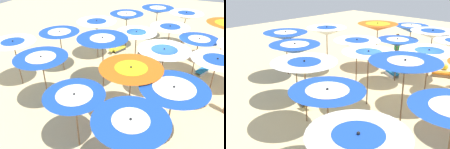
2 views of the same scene
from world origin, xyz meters
The scene contains 20 objects.
ground centered at (0.00, 0.00, -0.02)m, with size 40.01×40.01×0.04m, color beige.
beach_umbrella_3 centered at (-0.59, 3.86, 2.16)m, with size 2.16×2.16×2.40m.
beach_umbrella_4 centered at (-2.65, 5.32, 1.94)m, with size 1.96×1.96×2.20m.
beach_umbrella_7 centered at (0.82, 0.82, 2.03)m, with size 2.25×2.25×2.28m.
beach_umbrella_8 centered at (-1.40, 2.05, 1.92)m, with size 1.90×1.90×2.14m.
beach_umbrella_9 centered at (-3.49, 3.27, 2.21)m, with size 2.19×2.19×2.46m.
beach_umbrella_11 centered at (1.36, -1.80, 2.31)m, with size 2.27×2.27×2.58m.
beach_umbrella_12 centered at (-0.75, -0.93, 2.04)m, with size 2.05×2.05×2.27m.
beach_umbrella_13 centered at (-2.51, 0.43, 1.94)m, with size 2.14×2.14×2.20m.
beach_umbrella_14 centered at (-5.04, 0.94, 2.10)m, with size 2.09×2.09×2.36m.
beach_umbrella_15 centered at (2.76, -5.62, 2.05)m, with size 2.03×2.03×2.31m.
beach_umbrella_16 centered at (0.75, -4.52, 2.02)m, with size 2.04×2.04×2.26m.
beach_umbrella_17 centered at (-1.42, -3.51, 2.04)m, with size 2.25×2.25×2.31m.
beach_umbrella_18 centered at (-3.37, -2.42, 2.11)m, with size 2.09×2.09×2.37m.
beach_umbrella_19 centered at (-5.90, -1.07, 2.03)m, with size 2.20×2.20×2.28m.
lounger_0 centered at (-1.97, 2.57, 0.21)m, with size 1.17×0.82×0.64m.
lounger_1 centered at (-2.64, -2.68, 0.20)m, with size 1.32×0.77×0.60m.
lounger_2 centered at (0.09, 4.29, 0.21)m, with size 1.34×0.94×0.64m.
beachgoer_2 centered at (-2.96, 4.49, 0.91)m, with size 0.30×0.30×1.73m.
beach_ball centered at (-0.36, 5.36, 0.16)m, with size 0.31×0.31×0.31m, color yellow.
Camera 2 is at (5.67, -9.12, 5.12)m, focal length 45.29 mm.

